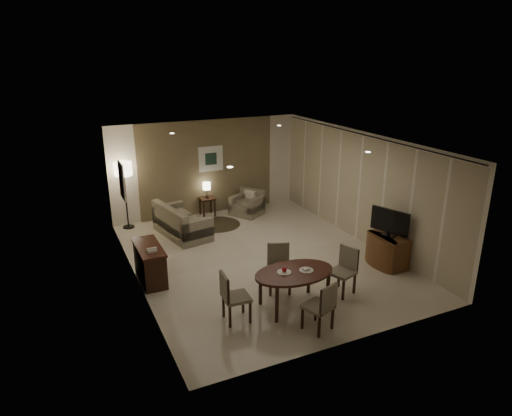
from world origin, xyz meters
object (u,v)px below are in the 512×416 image
console_desk (150,263)px  chair_right (342,272)px  chair_left (236,297)px  floor_lamp (126,196)px  side_table (207,207)px  dining_table (294,289)px  chair_near (318,306)px  tv_cabinet (388,250)px  armchair (247,203)px  sofa (182,220)px  chair_far (279,269)px

console_desk → chair_right: bearing=-33.1°
chair_right → chair_left: bearing=-109.2°
console_desk → floor_lamp: size_ratio=0.67×
chair_right → floor_lamp: 6.20m
console_desk → side_table: (2.36, 3.24, -0.11)m
dining_table → side_table: 5.40m
chair_left → side_table: size_ratio=1.74×
chair_near → chair_left: size_ratio=0.97×
tv_cabinet → chair_right: (-1.65, -0.61, 0.11)m
armchair → floor_lamp: 3.38m
console_desk → sofa: bearing=58.5°
tv_cabinet → sofa: size_ratio=0.52×
chair_near → side_table: chair_near is taller
chair_right → armchair: 4.94m
chair_near → chair_far: chair_far is taller
chair_far → chair_left: 1.31m
console_desk → sofa: sofa is taller
chair_near → chair_left: chair_left is taller
armchair → floor_lamp: bearing=-128.7°
chair_near → armchair: (1.26, 5.78, -0.09)m
chair_far → chair_right: size_ratio=1.02×
chair_near → floor_lamp: (-2.05, 6.18, 0.45)m
floor_lamp → sofa: bearing=-43.7°
sofa → floor_lamp: floor_lamp is taller
chair_right → sofa: size_ratio=0.53×
tv_cabinet → chair_right: 1.77m
sofa → side_table: (1.07, 1.14, -0.14)m
tv_cabinet → floor_lamp: 6.74m
chair_right → sofa: chair_right is taller
chair_near → floor_lamp: bearing=-90.9°
console_desk → chair_left: bearing=-64.1°
dining_table → side_table: (0.21, 5.40, -0.09)m
tv_cabinet → chair_far: size_ratio=0.97×
tv_cabinet → side_table: 5.37m
dining_table → chair_near: size_ratio=1.70×
chair_right → side_table: chair_right is taller
chair_near → chair_left: 1.41m
dining_table → armchair: dining_table is taller
console_desk → dining_table: (2.16, -2.16, -0.02)m
chair_near → sofa: 5.13m
tv_cabinet → chair_far: (-2.70, -0.02, 0.12)m
dining_table → chair_near: chair_near is taller
tv_cabinet → sofa: sofa is taller
chair_near → side_table: 6.21m
dining_table → chair_right: 1.08m
console_desk → floor_lamp: (0.12, 3.22, 0.52)m
console_desk → armchair: 4.44m
chair_left → floor_lamp: 5.44m
chair_right → sofa: bearing=-174.7°
chair_right → dining_table: bearing=-107.3°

